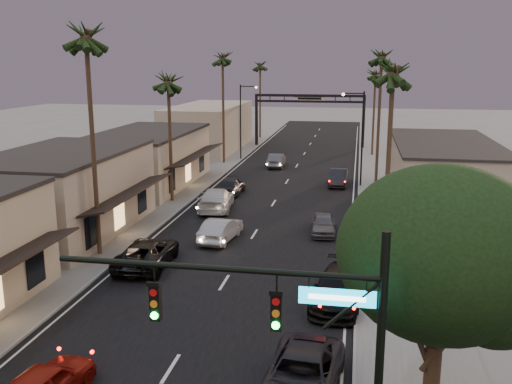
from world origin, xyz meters
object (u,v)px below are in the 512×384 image
at_px(traffic_signal, 303,331).
at_px(streetlight_right, 360,131).
at_px(palm_rc, 376,71).
at_px(oncoming_red, 45,384).
at_px(streetlight_left, 243,116).
at_px(curbside_near, 301,375).
at_px(oncoming_silver, 221,229).
at_px(palm_ld, 223,55).
at_px(palm_lc, 168,77).
at_px(corner_tree, 444,260).
at_px(palm_rb, 382,53).
at_px(palm_far, 260,63).
at_px(arch, 309,107).
at_px(curbside_black, 339,288).
at_px(oncoming_pickup, 147,253).
at_px(palm_ra, 393,66).
at_px(palm_lb, 86,31).

xyz_separation_m(traffic_signal, streetlight_right, (1.23, 41.00, 0.25)).
xyz_separation_m(palm_rc, oncoming_red, (-12.14, -57.00, -9.72)).
height_order(streetlight_left, curbside_near, streetlight_left).
bearing_deg(traffic_signal, oncoming_silver, 108.95).
bearing_deg(oncoming_red, palm_ld, -77.39).
height_order(palm_lc, oncoming_silver, palm_lc).
relative_size(traffic_signal, corner_tree, 0.97).
height_order(palm_rc, oncoming_silver, palm_rc).
distance_m(streetlight_right, streetlight_left, 18.99).
bearing_deg(palm_rb, corner_tree, -88.63).
xyz_separation_m(palm_lc, palm_far, (0.30, 42.00, 0.97)).
relative_size(traffic_signal, streetlight_left, 0.95).
relative_size(arch, oncoming_silver, 3.24).
relative_size(curbside_near, curbside_black, 0.98).
bearing_deg(oncoming_pickup, palm_ld, -86.77).
height_order(corner_tree, streetlight_right, streetlight_right).
distance_m(palm_rb, oncoming_pickup, 29.36).
xyz_separation_m(corner_tree, oncoming_red, (-13.02, -0.45, -5.23)).
bearing_deg(palm_rc, palm_rb, -90.00).
relative_size(corner_tree, palm_lc, 0.72).
bearing_deg(oncoming_red, arch, -86.62).
relative_size(oncoming_pickup, oncoming_silver, 1.24).
distance_m(arch, oncoming_pickup, 49.76).
relative_size(palm_ld, palm_rc, 1.16).
distance_m(palm_ra, oncoming_silver, 15.16).
bearing_deg(palm_far, arch, -43.95).
bearing_deg(palm_rb, oncoming_pickup, -120.30).
relative_size(corner_tree, curbside_black, 1.54).
distance_m(streetlight_right, palm_ra, 21.94).
height_order(palm_rb, oncoming_silver, palm_rb).
bearing_deg(streetlight_right, arch, 105.47).
bearing_deg(palm_ld, palm_rb, -32.60).
distance_m(traffic_signal, palm_rc, 60.31).
bearing_deg(palm_lc, corner_tree, -57.66).
xyz_separation_m(arch, palm_ld, (-8.60, -15.00, 6.88)).
bearing_deg(palm_rc, streetlight_right, -95.05).
bearing_deg(palm_lb, palm_ra, 6.63).
distance_m(traffic_signal, curbside_black, 13.98).
xyz_separation_m(palm_rb, palm_rc, (0.00, 20.00, -1.95)).
bearing_deg(palm_ld, curbside_black, -68.56).
xyz_separation_m(corner_tree, curbside_black, (-3.28, 9.85, -5.15)).
xyz_separation_m(oncoming_pickup, curbside_black, (11.21, -3.41, 0.02)).
distance_m(streetlight_right, palm_lc, 18.66).
distance_m(arch, oncoming_silver, 44.09).
bearing_deg(palm_rb, palm_ld, 147.40).
bearing_deg(palm_lc, oncoming_pickup, -76.78).
height_order(streetlight_right, curbside_black, streetlight_right).
relative_size(corner_tree, palm_ra, 0.67).
xyz_separation_m(traffic_signal, palm_ra, (2.91, 20.00, 6.36)).
bearing_deg(palm_lc, palm_lb, -90.00).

